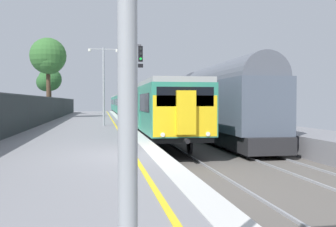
{
  "coord_description": "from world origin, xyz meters",
  "views": [
    {
      "loc": [
        -1.32,
        -11.66,
        1.61
      ],
      "look_at": [
        1.86,
        6.71,
        1.04
      ],
      "focal_mm": 41.61,
      "sensor_mm": 36.0,
      "label": 1
    }
  ],
  "objects_px": {
    "signal_gantry": "(131,75)",
    "background_tree_left": "(49,81)",
    "background_tree_centre": "(48,58)",
    "platform_lamp_mid": "(104,79)",
    "commuter_train_at_platform": "(129,105)",
    "speed_limit_sign": "(131,101)",
    "freight_train_adjacent_track": "(199,101)"
  },
  "relations": [
    {
      "from": "signal_gantry",
      "to": "background_tree_left",
      "type": "height_order",
      "value": "background_tree_left"
    },
    {
      "from": "freight_train_adjacent_track",
      "to": "speed_limit_sign",
      "type": "xyz_separation_m",
      "value": [
        -5.85,
        -8.01,
        -0.01
      ]
    },
    {
      "from": "background_tree_centre",
      "to": "background_tree_left",
      "type": "bearing_deg",
      "value": 97.32
    },
    {
      "from": "speed_limit_sign",
      "to": "signal_gantry",
      "type": "bearing_deg",
      "value": 84.92
    },
    {
      "from": "speed_limit_sign",
      "to": "platform_lamp_mid",
      "type": "xyz_separation_m",
      "value": [
        -1.38,
        5.47,
        1.43
      ]
    },
    {
      "from": "commuter_train_at_platform",
      "to": "background_tree_centre",
      "type": "height_order",
      "value": "background_tree_centre"
    },
    {
      "from": "background_tree_centre",
      "to": "speed_limit_sign",
      "type": "bearing_deg",
      "value": -70.73
    },
    {
      "from": "background_tree_left",
      "to": "background_tree_centre",
      "type": "relative_size",
      "value": 0.74
    },
    {
      "from": "signal_gantry",
      "to": "speed_limit_sign",
      "type": "height_order",
      "value": "signal_gantry"
    },
    {
      "from": "commuter_train_at_platform",
      "to": "speed_limit_sign",
      "type": "relative_size",
      "value": 24.39
    },
    {
      "from": "freight_train_adjacent_track",
      "to": "background_tree_centre",
      "type": "distance_m",
      "value": 17.13
    },
    {
      "from": "background_tree_left",
      "to": "background_tree_centre",
      "type": "distance_m",
      "value": 10.73
    },
    {
      "from": "background_tree_centre",
      "to": "signal_gantry",
      "type": "bearing_deg",
      "value": -64.83
    },
    {
      "from": "signal_gantry",
      "to": "platform_lamp_mid",
      "type": "distance_m",
      "value": 2.24
    },
    {
      "from": "speed_limit_sign",
      "to": "commuter_train_at_platform",
      "type": "bearing_deg",
      "value": 86.0
    },
    {
      "from": "commuter_train_at_platform",
      "to": "signal_gantry",
      "type": "relative_size",
      "value": 12.1
    },
    {
      "from": "freight_train_adjacent_track",
      "to": "background_tree_left",
      "type": "height_order",
      "value": "background_tree_left"
    },
    {
      "from": "platform_lamp_mid",
      "to": "background_tree_left",
      "type": "relative_size",
      "value": 0.89
    },
    {
      "from": "freight_train_adjacent_track",
      "to": "signal_gantry",
      "type": "bearing_deg",
      "value": -144.36
    },
    {
      "from": "commuter_train_at_platform",
      "to": "background_tree_left",
      "type": "height_order",
      "value": "background_tree_left"
    },
    {
      "from": "background_tree_centre",
      "to": "platform_lamp_mid",
      "type": "bearing_deg",
      "value": -68.75
    },
    {
      "from": "background_tree_left",
      "to": "background_tree_centre",
      "type": "height_order",
      "value": "background_tree_centre"
    },
    {
      "from": "commuter_train_at_platform",
      "to": "speed_limit_sign",
      "type": "distance_m",
      "value": 26.45
    },
    {
      "from": "signal_gantry",
      "to": "speed_limit_sign",
      "type": "bearing_deg",
      "value": -95.08
    },
    {
      "from": "signal_gantry",
      "to": "background_tree_left",
      "type": "distance_m",
      "value": 26.73
    },
    {
      "from": "signal_gantry",
      "to": "background_tree_left",
      "type": "xyz_separation_m",
      "value": [
        -8.34,
        25.38,
        0.96
      ]
    },
    {
      "from": "speed_limit_sign",
      "to": "platform_lamp_mid",
      "type": "height_order",
      "value": "platform_lamp_mid"
    },
    {
      "from": "signal_gantry",
      "to": "platform_lamp_mid",
      "type": "bearing_deg",
      "value": 141.53
    },
    {
      "from": "signal_gantry",
      "to": "speed_limit_sign",
      "type": "xyz_separation_m",
      "value": [
        -0.36,
        -4.08,
        -1.61
      ]
    },
    {
      "from": "signal_gantry",
      "to": "background_tree_left",
      "type": "relative_size",
      "value": 0.91
    },
    {
      "from": "signal_gantry",
      "to": "background_tree_centre",
      "type": "bearing_deg",
      "value": 115.17
    },
    {
      "from": "background_tree_left",
      "to": "signal_gantry",
      "type": "bearing_deg",
      "value": -71.81
    }
  ]
}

